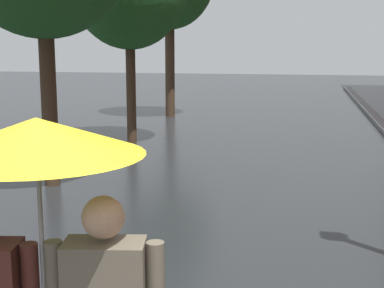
% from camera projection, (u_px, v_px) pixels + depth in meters
% --- Properties ---
extents(couple_under_umbrella, '(1.20, 1.04, 2.01)m').
position_uv_depth(couple_under_umbrella, '(42.00, 259.00, 2.75)').
color(couple_under_umbrella, '#2D2D33').
rests_on(couple_under_umbrella, ground).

